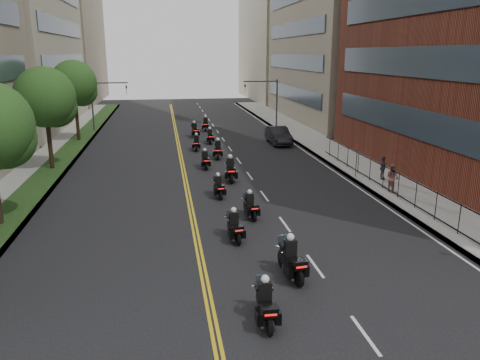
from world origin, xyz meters
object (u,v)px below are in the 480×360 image
Objects in this scene: motorcycle_10 at (195,131)px; motorcycle_5 at (230,171)px; motorcycle_8 at (196,143)px; parked_sedan at (278,135)px; motorcycle_7 at (218,150)px; motorcycle_11 at (206,125)px; motorcycle_3 at (250,207)px; motorcycle_6 at (205,160)px; pedestrian_c at (383,168)px; pedestrian_b at (393,178)px; motorcycle_4 at (218,187)px; motorcycle_1 at (291,261)px; motorcycle_0 at (266,305)px; motorcycle_9 at (210,137)px; motorcycle_2 at (234,227)px.

motorcycle_5 is at bearing -92.66° from motorcycle_10.
motorcycle_8 is 8.34m from parked_sedan.
motorcycle_7 is 0.98× the size of motorcycle_11.
motorcycle_3 is at bearing -93.91° from motorcycle_10.
pedestrian_c is (11.69, -5.80, 0.35)m from motorcycle_6.
pedestrian_b is at bearing -39.80° from motorcycle_6.
motorcycle_11 is at bearing 82.44° from motorcycle_4.
parked_sedan reaches higher than motorcycle_3.
motorcycle_1 is 1.03× the size of motorcycle_7.
motorcycle_5 is at bearing 84.16° from motorcycle_1.
motorcycle_0 is 0.93× the size of motorcycle_11.
motorcycle_10 is (0.30, 6.77, 0.06)m from motorcycle_8.
motorcycle_0 is 1.08× the size of motorcycle_4.
motorcycle_9 is 7.73m from motorcycle_11.
motorcycle_3 is at bearing -76.69° from motorcycle_4.
motorcycle_3 is (1.31, 2.95, -0.02)m from motorcycle_2.
motorcycle_1 is at bearing -93.98° from motorcycle_10.
parked_sedan is at bearing 31.14° from pedestrian_c.
motorcycle_6 reaches higher than motorcycle_4.
motorcycle_0 is at bearing -86.01° from motorcycle_7.
motorcycle_7 is 15.36m from pedestrian_b.
motorcycle_3 is at bearing 85.52° from motorcycle_1.
motorcycle_6 is 0.90× the size of motorcycle_7.
motorcycle_9 reaches higher than motorcycle_3.
parked_sedan is 3.05× the size of pedestrian_c.
motorcycle_1 is 0.49× the size of parked_sedan.
motorcycle_6 is 1.29× the size of pedestrian_c.
motorcycle_4 is 0.95× the size of motorcycle_8.
motorcycle_3 is at bearing 84.33° from motorcycle_0.
motorcycle_5 is at bearing -82.73° from motorcycle_7.
motorcycle_7 is at bearing -88.72° from motorcycle_9.
pedestrian_b is (10.82, -1.12, 0.43)m from motorcycle_4.
motorcycle_4 is 3.83m from motorcycle_5.
motorcycle_5 reaches higher than motorcycle_3.
pedestrian_b reaches higher than motorcycle_5.
motorcycle_9 is (1.41, 10.18, 0.03)m from motorcycle_6.
motorcycle_2 is at bearing -96.85° from motorcycle_10.
motorcycle_1 is at bearing 62.57° from motorcycle_0.
motorcycle_10 is 24.89m from pedestrian_b.
parked_sedan is (7.97, 30.53, 0.18)m from motorcycle_0.
motorcycle_10 is at bearing -104.75° from motorcycle_11.
motorcycle_9 is at bearing 89.55° from motorcycle_0.
motorcycle_6 is at bearing -97.33° from motorcycle_10.
motorcycle_8 is at bearing 85.09° from motorcycle_2.
motorcycle_1 is 1.38× the size of pedestrian_b.
motorcycle_8 is 0.99× the size of motorcycle_9.
motorcycle_4 is 11.69m from pedestrian_c.
motorcycle_2 is 1.02× the size of motorcycle_6.
motorcycle_3 is 1.17× the size of pedestrian_b.
motorcycle_6 is at bearing 113.18° from motorcycle_5.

